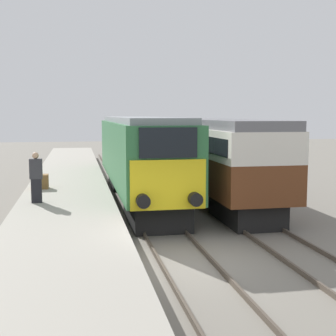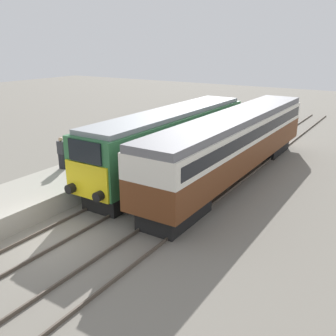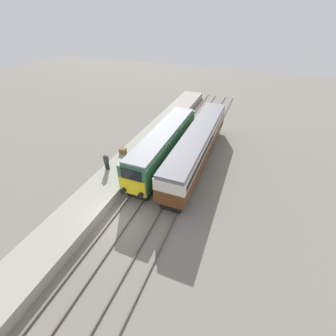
{
  "view_description": "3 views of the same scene",
  "coord_description": "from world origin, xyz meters",
  "px_view_note": "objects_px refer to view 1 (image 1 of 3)",
  "views": [
    {
      "loc": [
        -2.86,
        -12.07,
        4.07
      ],
      "look_at": [
        0.0,
        2.59,
        2.36
      ],
      "focal_mm": 50.0,
      "sensor_mm": 36.0,
      "label": 1
    },
    {
      "loc": [
        11.41,
        -8.61,
        7.63
      ],
      "look_at": [
        1.7,
        6.59,
        1.6
      ],
      "focal_mm": 40.0,
      "sensor_mm": 36.0,
      "label": 2
    },
    {
      "loc": [
        8.22,
        -10.0,
        14.43
      ],
      "look_at": [
        1.7,
        6.59,
        1.6
      ],
      "focal_mm": 24.0,
      "sensor_mm": 36.0,
      "label": 3
    }
  ],
  "objects_px": {
    "person_on_platform": "(36,177)",
    "luggage_crate": "(40,182)",
    "passenger_carriage": "(201,148)",
    "locomotive": "(139,154)"
  },
  "relations": [
    {
      "from": "locomotive",
      "to": "person_on_platform",
      "type": "xyz_separation_m",
      "value": [
        -4.32,
        -4.63,
        -0.37
      ]
    },
    {
      "from": "passenger_carriage",
      "to": "locomotive",
      "type": "bearing_deg",
      "value": -156.55
    },
    {
      "from": "passenger_carriage",
      "to": "person_on_platform",
      "type": "relative_size",
      "value": 9.72
    },
    {
      "from": "locomotive",
      "to": "passenger_carriage",
      "type": "bearing_deg",
      "value": 23.45
    },
    {
      "from": "person_on_platform",
      "to": "luggage_crate",
      "type": "bearing_deg",
      "value": 92.27
    },
    {
      "from": "locomotive",
      "to": "luggage_crate",
      "type": "xyz_separation_m",
      "value": [
        -4.45,
        -1.37,
        -0.98
      ]
    },
    {
      "from": "person_on_platform",
      "to": "passenger_carriage",
      "type": "bearing_deg",
      "value": 38.35
    },
    {
      "from": "person_on_platform",
      "to": "luggage_crate",
      "type": "height_order",
      "value": "person_on_platform"
    },
    {
      "from": "luggage_crate",
      "to": "passenger_carriage",
      "type": "bearing_deg",
      "value": 19.95
    },
    {
      "from": "locomotive",
      "to": "luggage_crate",
      "type": "height_order",
      "value": "locomotive"
    }
  ]
}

